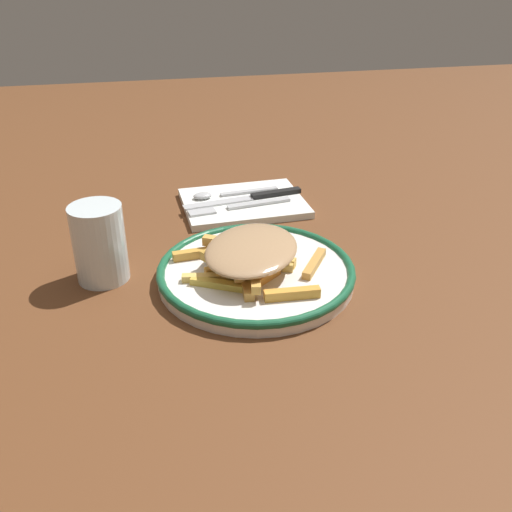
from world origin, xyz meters
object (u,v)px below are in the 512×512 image
(plate, at_px, (256,272))
(fork, at_px, (240,206))
(knife, at_px, (254,197))
(spoon, at_px, (221,194))
(fries_heap, at_px, (250,253))
(napkin, at_px, (243,203))
(water_glass, at_px, (99,243))

(plate, xyz_separation_m, fork, (0.21, -0.02, 0.00))
(knife, relative_size, spoon, 1.37)
(fries_heap, height_order, spoon, fries_heap)
(napkin, height_order, knife, knife)
(fork, height_order, spoon, spoon)
(spoon, bearing_deg, water_glass, 138.29)
(plate, height_order, napkin, plate)
(fork, distance_m, water_glass, 0.28)
(napkin, bearing_deg, fork, 157.84)
(fork, bearing_deg, knife, -43.54)
(spoon, bearing_deg, knife, -112.07)
(fork, height_order, water_glass, water_glass)
(knife, distance_m, spoon, 0.06)
(fries_heap, bearing_deg, water_glass, 76.35)
(fries_heap, distance_m, knife, 0.25)
(spoon, bearing_deg, fries_heap, 179.41)
(fries_heap, relative_size, knife, 1.00)
(fries_heap, relative_size, spoon, 1.38)
(napkin, height_order, water_glass, water_glass)
(plate, bearing_deg, spoon, 1.19)
(plate, relative_size, water_glass, 2.52)
(fries_heap, xyz_separation_m, knife, (0.24, -0.06, -0.03))
(plate, relative_size, knife, 1.27)
(napkin, bearing_deg, plate, 173.12)
(plate, distance_m, water_glass, 0.21)
(napkin, xyz_separation_m, fork, (-0.03, 0.01, 0.01))
(fork, bearing_deg, water_glass, 127.13)
(fork, bearing_deg, fries_heap, 173.16)
(fries_heap, xyz_separation_m, water_glass, (0.05, 0.19, 0.01))
(knife, bearing_deg, napkin, 98.32)
(napkin, distance_m, water_glass, 0.30)
(plate, relative_size, spoon, 1.74)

